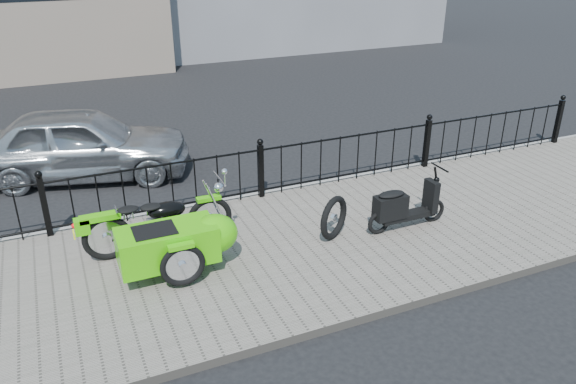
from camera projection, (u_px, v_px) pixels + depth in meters
name	position (u px, v px, depth m)	size (l,w,h in m)	color
ground	(291.00, 235.00, 8.93)	(120.00, 120.00, 0.00)	black
sidewalk	(304.00, 246.00, 8.49)	(30.00, 3.80, 0.12)	#6A6359
curb	(259.00, 196.00, 10.10)	(30.00, 0.10, 0.12)	gray
iron_fence	(261.00, 172.00, 9.76)	(14.11, 0.11, 1.08)	black
motorcycle_sidecar	(178.00, 237.00, 7.65)	(2.28, 1.48, 0.98)	black
scooter	(403.00, 207.00, 8.71)	(1.42, 0.41, 0.96)	black
spare_tire	(334.00, 218.00, 8.45)	(0.69, 0.69, 0.10)	black
sedan_car	(81.00, 144.00, 10.76)	(1.63, 4.05, 1.38)	#B1B5B9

